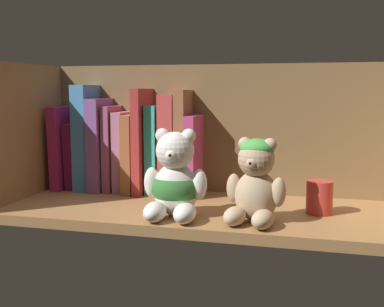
# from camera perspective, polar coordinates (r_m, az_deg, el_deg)

# --- Properties ---
(shelf_board) EXTENTS (0.80, 0.30, 0.02)m
(shelf_board) POSITION_cam_1_polar(r_m,az_deg,el_deg) (0.94, 1.93, -7.21)
(shelf_board) COLOR #9E7042
(shelf_board) RESTS_ON ground
(shelf_back_panel) EXTENTS (0.83, 0.01, 0.31)m
(shelf_back_panel) POSITION_cam_1_polar(r_m,az_deg,el_deg) (1.06, 3.77, 2.45)
(shelf_back_panel) COLOR brown
(shelf_back_panel) RESTS_ON ground
(shelf_side_panel_left) EXTENTS (0.02, 0.32, 0.31)m
(shelf_side_panel_left) POSITION_cam_1_polar(r_m,az_deg,el_deg) (1.08, -19.78, 2.08)
(shelf_side_panel_left) COLOR #9E7042
(shelf_side_panel_left) RESTS_ON ground
(book_0) EXTENTS (0.03, 0.14, 0.19)m
(book_0) POSITION_cam_1_polar(r_m,az_deg,el_deg) (1.17, -14.89, 0.81)
(book_0) COLOR #A32260
(book_0) RESTS_ON shelf_board
(book_1) EXTENTS (0.03, 0.11, 0.16)m
(book_1) POSITION_cam_1_polar(r_m,az_deg,el_deg) (1.16, -13.67, -0.19)
(book_1) COLOR maroon
(book_1) RESTS_ON shelf_board
(book_2) EXTENTS (0.03, 0.13, 0.24)m
(book_2) POSITION_cam_1_polar(r_m,az_deg,el_deg) (1.14, -12.27, 1.98)
(book_2) COLOR #468CCC
(book_2) RESTS_ON shelf_board
(book_3) EXTENTS (0.03, 0.14, 0.21)m
(book_3) POSITION_cam_1_polar(r_m,az_deg,el_deg) (1.12, -10.62, 1.16)
(book_3) COLOR #805097
(book_3) RESTS_ON shelf_board
(book_4) EXTENTS (0.02, 0.12, 0.20)m
(book_4) POSITION_cam_1_polar(r_m,az_deg,el_deg) (1.11, -9.31, 0.71)
(book_4) COLOR #9A4D72
(book_4) RESTS_ON shelf_board
(book_5) EXTENTS (0.02, 0.11, 0.18)m
(book_5) POSITION_cam_1_polar(r_m,az_deg,el_deg) (1.10, -8.12, 0.32)
(book_5) COLOR #B77394
(book_5) RESTS_ON shelf_board
(book_6) EXTENTS (0.02, 0.14, 0.18)m
(book_6) POSITION_cam_1_polar(r_m,az_deg,el_deg) (1.09, -6.79, 0.14)
(book_6) COLOR #A86037
(book_6) RESTS_ON shelf_board
(book_7) EXTENTS (0.02, 0.15, 0.24)m
(book_7) POSITION_cam_1_polar(r_m,az_deg,el_deg) (1.08, -5.57, 1.61)
(book_7) COLOR #B33333
(book_7) RESTS_ON shelf_board
(book_8) EXTENTS (0.03, 0.11, 0.20)m
(book_8) POSITION_cam_1_polar(r_m,az_deg,el_deg) (1.08, -4.25, 0.59)
(book_8) COLOR #39BAAB
(book_8) RESTS_ON shelf_board
(book_9) EXTENTS (0.03, 0.11, 0.22)m
(book_9) POSITION_cam_1_polar(r_m,az_deg,el_deg) (1.06, -2.52, 1.20)
(book_9) COLOR #CA4848
(book_9) RESTS_ON shelf_board
(book_10) EXTENTS (0.02, 0.12, 0.23)m
(book_10) POSITION_cam_1_polar(r_m,az_deg,el_deg) (1.05, -0.83, 1.42)
(book_10) COLOR #965F3F
(book_10) RESTS_ON shelf_board
(book_11) EXTENTS (0.02, 0.14, 0.18)m
(book_11) POSITION_cam_1_polar(r_m,az_deg,el_deg) (1.05, 0.55, -0.12)
(book_11) COLOR #C3407F
(book_11) RESTS_ON shelf_board
(teddy_bear_larger) EXTENTS (0.12, 0.12, 0.16)m
(teddy_bear_larger) POSITION_cam_1_polar(r_m,az_deg,el_deg) (0.86, -2.09, -3.52)
(teddy_bear_larger) COLOR white
(teddy_bear_larger) RESTS_ON shelf_board
(teddy_bear_smaller) EXTENTS (0.11, 0.12, 0.15)m
(teddy_bear_smaller) POSITION_cam_1_polar(r_m,az_deg,el_deg) (0.83, 7.72, -3.50)
(teddy_bear_smaller) COLOR tan
(teddy_bear_smaller) RESTS_ON shelf_board
(pillar_candle) EXTENTS (0.05, 0.05, 0.06)m
(pillar_candle) POSITION_cam_1_polar(r_m,az_deg,el_deg) (0.92, 15.25, -5.16)
(pillar_candle) COLOR #C63833
(pillar_candle) RESTS_ON shelf_board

